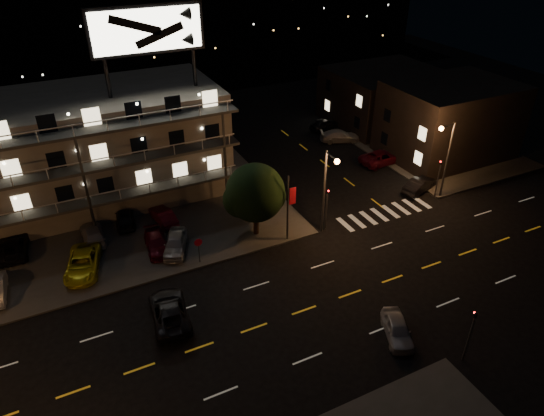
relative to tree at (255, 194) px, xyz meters
name	(u,v)px	position (x,y,z in m)	size (l,w,h in m)	color
ground	(280,319)	(-2.87, -10.43, -4.15)	(140.00, 140.00, 0.00)	black
curb_nw	(46,226)	(-16.87, 9.57, -4.07)	(44.00, 24.00, 0.15)	#373634
curb_ne	(420,141)	(27.13, 9.57, -4.07)	(16.00, 24.00, 0.15)	#373634
motel	(74,150)	(-12.82, 13.45, 1.20)	(28.00, 13.80, 18.10)	gray
side_bldg_front	(449,120)	(27.11, 5.57, 0.10)	(14.06, 10.00, 8.50)	black
side_bldg_back	(384,96)	(27.11, 17.57, -0.65)	(14.06, 12.00, 7.00)	black
hill_backdrop	(57,7)	(-8.81, 58.35, 7.41)	(120.00, 25.00, 24.00)	black
streetlight_nc	(327,185)	(5.63, -2.50, 0.81)	(0.44, 1.92, 8.00)	#2D2D30
streetlight_ne	(446,153)	(19.26, -2.13, 0.81)	(1.92, 0.44, 8.00)	#2D2D30
signal_nw	(327,204)	(6.13, -1.94, -1.58)	(0.20, 0.27, 4.60)	#2D2D30
signal_sw	(471,331)	(6.13, -18.93, -1.58)	(0.20, 0.27, 4.60)	#2D2D30
signal_ne	(439,174)	(19.12, -1.93, -1.58)	(0.27, 0.20, 4.60)	#2D2D30
banner_north	(289,207)	(2.21, -2.03, -0.72)	(0.83, 0.16, 6.40)	#2D2D30
stop_sign	(199,247)	(-5.87, -1.86, -2.43)	(0.91, 0.11, 2.61)	#2D2D30
tree	(255,194)	(0.00, 0.00, 0.00)	(5.34, 5.14, 6.73)	black
lot_car_2	(83,263)	(-14.57, 1.20, -3.27)	(2.42, 5.25, 1.46)	gold
lot_car_3	(156,243)	(-8.57, 1.50, -3.37)	(1.75, 4.30, 1.25)	#4F0B17
lot_car_4	(175,243)	(-7.16, 0.63, -3.26)	(1.74, 4.33, 1.47)	#9B9BA0
lot_car_6	(13,246)	(-19.51, 6.27, -3.32)	(2.25, 4.88, 1.36)	black
lot_car_7	(93,234)	(-13.21, 5.22, -3.34)	(1.83, 4.49, 1.30)	#9B9BA0
lot_car_8	(125,217)	(-10.12, 6.70, -3.27)	(1.72, 4.27, 1.45)	black
lot_car_9	(163,216)	(-6.91, 5.33, -3.32)	(1.43, 4.10, 1.35)	#4F0B17
side_car_0	(420,185)	(18.49, -0.26, -3.42)	(1.54, 4.43, 1.46)	black
side_car_1	(382,157)	(19.04, 6.76, -3.38)	(2.54, 5.51, 1.53)	#4F0B17
side_car_2	(340,136)	(18.10, 14.13, -3.42)	(2.02, 4.97, 1.44)	#9B9BA0
side_car_3	(325,124)	(18.46, 18.32, -3.43)	(1.70, 4.22, 1.44)	black
road_car_east	(397,329)	(3.54, -15.38, -3.48)	(1.57, 3.90, 1.33)	#9B9BA0
road_car_west	(169,311)	(-9.87, -7.02, -3.39)	(2.50, 5.43, 1.51)	black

